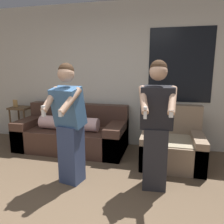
{
  "coord_description": "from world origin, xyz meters",
  "views": [
    {
      "loc": [
        1.01,
        -1.55,
        1.52
      ],
      "look_at": [
        0.38,
        1.03,
        0.97
      ],
      "focal_mm": 35.0,
      "sensor_mm": 36.0,
      "label": 1
    }
  ],
  "objects_px": {
    "armchair": "(172,145)",
    "couch": "(73,133)",
    "person_left": "(69,124)",
    "side_table": "(21,114)",
    "person_right": "(156,126)"
  },
  "relations": [
    {
      "from": "couch",
      "to": "person_right",
      "type": "bearing_deg",
      "value": -33.81
    },
    {
      "from": "armchair",
      "to": "person_left",
      "type": "height_order",
      "value": "person_left"
    },
    {
      "from": "person_right",
      "to": "couch",
      "type": "bearing_deg",
      "value": 146.19
    },
    {
      "from": "person_left",
      "to": "couch",
      "type": "bearing_deg",
      "value": 112.42
    },
    {
      "from": "couch",
      "to": "side_table",
      "type": "distance_m",
      "value": 1.33
    },
    {
      "from": "side_table",
      "to": "person_right",
      "type": "height_order",
      "value": "person_right"
    },
    {
      "from": "couch",
      "to": "person_right",
      "type": "relative_size",
      "value": 1.25
    },
    {
      "from": "armchair",
      "to": "side_table",
      "type": "relative_size",
      "value": 1.11
    },
    {
      "from": "side_table",
      "to": "couch",
      "type": "bearing_deg",
      "value": -11.08
    },
    {
      "from": "armchair",
      "to": "couch",
      "type": "bearing_deg",
      "value": 173.95
    },
    {
      "from": "couch",
      "to": "person_left",
      "type": "bearing_deg",
      "value": -67.58
    },
    {
      "from": "person_right",
      "to": "person_left",
      "type": "bearing_deg",
      "value": -173.75
    },
    {
      "from": "side_table",
      "to": "armchair",
      "type": "bearing_deg",
      "value": -8.15
    },
    {
      "from": "couch",
      "to": "armchair",
      "type": "relative_size",
      "value": 2.12
    },
    {
      "from": "armchair",
      "to": "side_table",
      "type": "distance_m",
      "value": 3.13
    }
  ]
}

